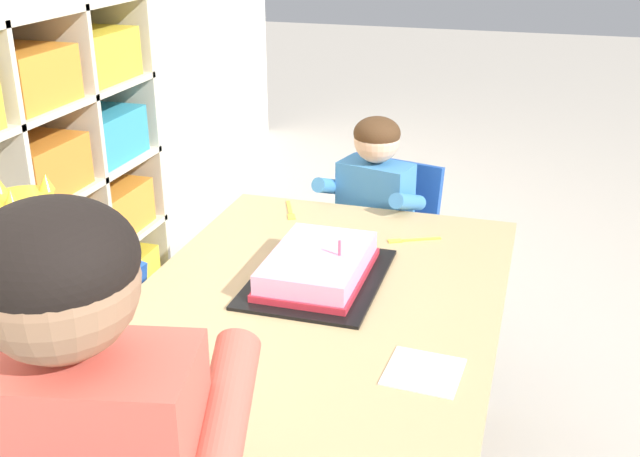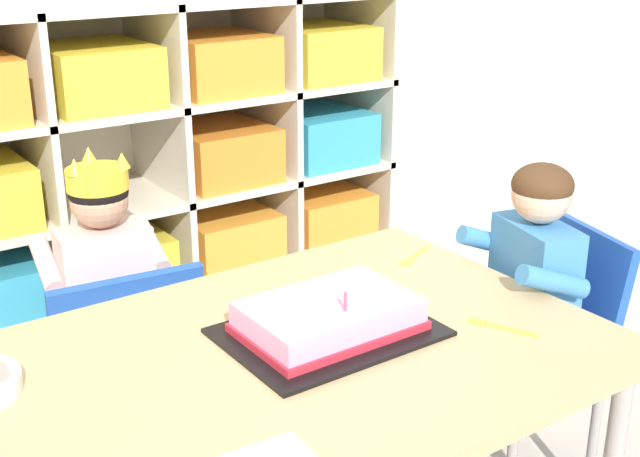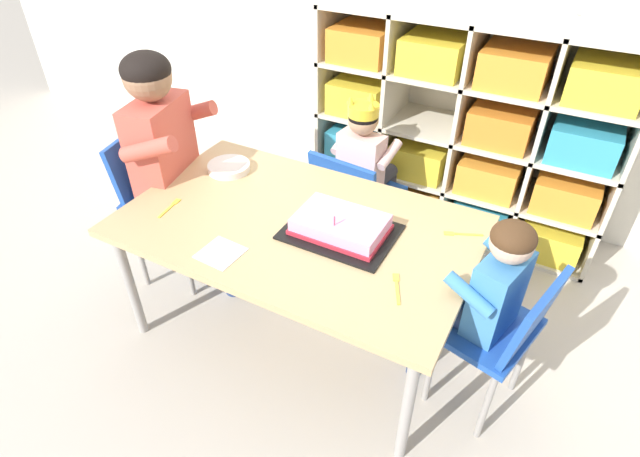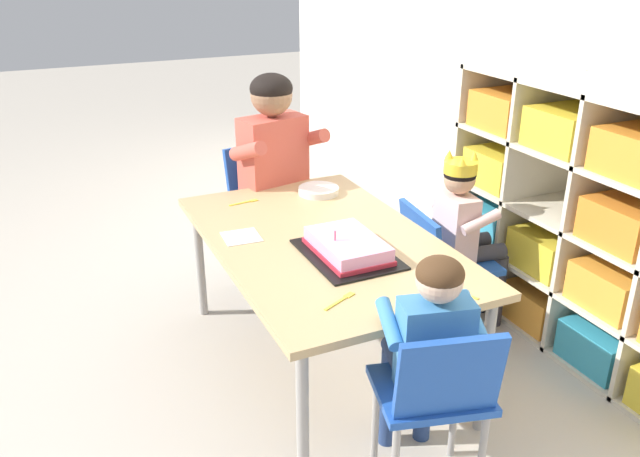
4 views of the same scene
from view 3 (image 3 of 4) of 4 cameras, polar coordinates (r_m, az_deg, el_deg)
ground at (r=2.25m, az=-2.16°, el=-10.95°), size 16.00×16.00×0.00m
storage_cubby_shelf at (r=2.67m, az=15.77°, el=9.88°), size 1.47×0.39×1.10m
activity_table at (r=1.90m, az=-2.52°, el=-0.37°), size 1.30×0.80×0.56m
classroom_chair_blue at (r=2.43m, az=3.72°, el=4.05°), size 0.41×0.38×0.58m
child_with_crown at (r=2.43m, az=5.14°, el=8.11°), size 0.31×0.31×0.81m
classroom_chair_adult_side at (r=2.38m, az=-17.50°, el=4.36°), size 0.39×0.43×0.71m
adult_helper_seated at (r=2.22m, az=-15.99°, el=8.53°), size 0.46×0.45×1.07m
classroom_chair_guest_side at (r=1.82m, az=19.81°, el=-10.79°), size 0.37×0.39×0.64m
guest_at_table_side at (r=1.75m, az=17.86°, el=-6.60°), size 0.33×0.33×0.81m
birthday_cake_on_tray at (r=1.81m, az=2.32°, el=0.24°), size 0.39×0.29×0.10m
paper_plate_stack at (r=2.22m, az=-10.23°, el=6.82°), size 0.18×0.18×0.03m
paper_napkin_square at (r=1.77m, az=-11.13°, el=-2.72°), size 0.15×0.15×0.00m
fork_by_napkin at (r=2.04m, az=-16.50°, el=2.36°), size 0.03×0.13×0.00m
fork_at_table_front_edge at (r=1.63m, az=8.66°, el=-6.47°), size 0.07×0.13×0.00m
fork_near_child_seat at (r=1.88m, az=15.56°, el=-0.60°), size 0.13×0.07×0.00m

